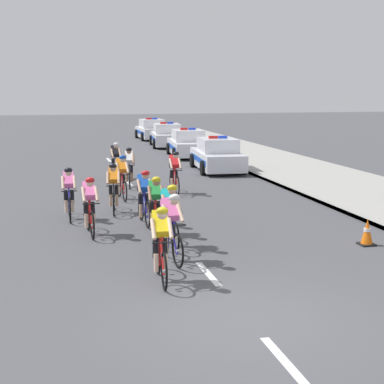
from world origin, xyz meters
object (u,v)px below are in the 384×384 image
cyclist_sixth (144,196)px  cyclist_ninth (122,176)px  traffic_cone_near (367,232)px  police_car_furthest (152,130)px  cyclist_twelfth (115,160)px  cyclist_eighth (114,187)px  cyclist_seventh (69,192)px  cyclist_fifth (90,205)px  cyclist_second (171,226)px  cyclist_third (170,214)px  cyclist_tenth (129,166)px  police_car_nearest (217,156)px  cyclist_eleventh (174,172)px  police_car_third (167,136)px  police_car_second (188,144)px  cyclist_lead (161,242)px  cyclist_fourth (155,204)px

cyclist_sixth → cyclist_ninth: same height
cyclist_sixth → traffic_cone_near: 5.91m
police_car_furthest → cyclist_twelfth: bearing=-104.1°
cyclist_eighth → police_car_furthest: (5.58, 25.87, -0.11)m
cyclist_sixth → cyclist_seventh: same height
cyclist_fifth → cyclist_sixth: bearing=30.7°
police_car_furthest → cyclist_second: bearing=-99.0°
cyclist_third → cyclist_seventh: bearing=121.3°
cyclist_eighth → cyclist_tenth: size_ratio=1.00×
cyclist_second → cyclist_twelfth: same height
cyclist_second → police_car_nearest: (4.94, 13.64, -0.11)m
cyclist_eighth → cyclist_second: bearing=-83.3°
cyclist_eleventh → cyclist_twelfth: (-1.64, 4.00, 0.00)m
cyclist_seventh → police_car_furthest: police_car_furthest is taller
police_car_third → cyclist_sixth: bearing=-102.8°
cyclist_twelfth → police_car_third: size_ratio=0.38×
police_car_second → police_car_furthest: (0.00, 11.74, 0.00)m
cyclist_ninth → police_car_second: (5.07, 11.95, -0.11)m
cyclist_fifth → cyclist_eighth: same height
cyclist_seventh → cyclist_eighth: size_ratio=1.00×
police_car_furthest → cyclist_lead: bearing=-99.4°
cyclist_fifth → police_car_third: size_ratio=0.38×
cyclist_tenth → police_car_second: (4.49, 9.49, -0.11)m
cyclist_tenth → police_car_second: 10.50m
cyclist_fourth → cyclist_tenth: size_ratio=1.00×
cyclist_lead → cyclist_twelfth: 13.55m
cyclist_sixth → cyclist_fifth: bearing=-149.3°
cyclist_eighth → police_car_nearest: (5.58, 8.26, -0.11)m
police_car_second → cyclist_sixth: bearing=-107.3°
cyclist_second → cyclist_fifth: (-1.52, 2.78, 0.00)m
cyclist_second → police_car_nearest: bearing=70.1°
cyclist_fifth → cyclist_ninth: same height
cyclist_sixth → police_car_third: police_car_third is taller
cyclist_eighth → cyclist_sixth: bearing=-69.1°
cyclist_seventh → cyclist_twelfth: size_ratio=1.00×
cyclist_third → cyclist_seventh: same height
police_car_second → police_car_furthest: same height
cyclist_fifth → traffic_cone_near: bearing=-21.8°
cyclist_lead → police_car_nearest: police_car_nearest is taller
cyclist_seventh → police_car_furthest: (6.90, 26.47, -0.11)m
cyclist_lead → cyclist_eighth: same height
cyclist_lead → cyclist_fifth: same height
police_car_nearest → cyclist_lead: bearing=-109.9°
cyclist_lead → cyclist_seventh: (-1.50, 6.06, 0.00)m
cyclist_tenth → police_car_third: bearing=73.8°
cyclist_eighth → police_car_nearest: size_ratio=0.38×
cyclist_third → police_car_second: (4.73, 18.32, -0.11)m
police_car_furthest → cyclist_fifth: bearing=-102.8°
police_car_third → cyclist_twelfth: bearing=-109.8°
cyclist_tenth → cyclist_twelfth: bearing=96.9°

